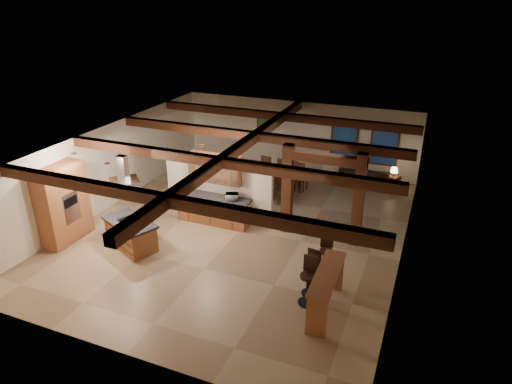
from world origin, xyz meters
TOP-DOWN VIEW (x-y plane):
  - ground at (0.00, 0.00)m, footprint 12.00×12.00m
  - room_walls at (0.00, 0.00)m, footprint 12.00×12.00m
  - ceiling_beams at (0.00, 0.00)m, footprint 10.00×12.00m
  - timber_posts at (2.50, 0.50)m, footprint 2.50×0.30m
  - partition_wall at (-1.00, 0.50)m, footprint 3.80×0.18m
  - pantry_cabinet at (-4.67, -2.60)m, footprint 0.67×1.60m
  - back_counter at (-1.00, 0.11)m, footprint 2.50×0.66m
  - upper_display_cabinet at (-1.00, 0.31)m, footprint 1.80×0.36m
  - range_hood at (-2.58, -2.23)m, footprint 1.10×1.10m
  - back_windows at (2.80, 5.93)m, footprint 2.70×0.07m
  - framed_art at (-1.50, 5.94)m, footprint 0.65×0.05m
  - recessed_cans at (-2.53, -1.93)m, footprint 3.16×2.46m
  - kitchen_island at (-2.58, -2.23)m, footprint 1.98×1.57m
  - dining_table at (0.11, 3.12)m, footprint 1.86×1.17m
  - sofa at (3.10, 5.37)m, footprint 2.31×1.15m
  - microwave at (-0.32, 0.11)m, footprint 0.47×0.39m
  - bar_counter at (3.56, -2.97)m, footprint 0.58×2.09m
  - side_table at (4.15, 5.18)m, footprint 0.58×0.58m
  - table_lamp at (4.15, 5.18)m, footprint 0.29×0.29m
  - bar_stool_a at (3.07, -2.82)m, footprint 0.44×0.44m
  - bar_stool_b at (3.04, -2.43)m, footprint 0.42×0.44m
  - bar_stool_c at (3.17, -1.43)m, footprint 0.42×0.43m
  - dining_chairs at (0.11, 3.12)m, footprint 2.05×2.05m

SIDE VIEW (x-z plane):
  - ground at x=0.00m, z-range 0.00..0.00m
  - side_table at x=4.15m, z-range 0.00..0.55m
  - dining_table at x=0.11m, z-range 0.00..0.62m
  - sofa at x=3.10m, z-range 0.00..0.65m
  - kitchen_island at x=-2.58m, z-range 0.00..0.87m
  - back_counter at x=-1.00m, z-range 0.01..0.95m
  - bar_stool_c at x=3.17m, z-range 0.01..1.17m
  - dining_chairs at x=0.11m, z-range 0.01..1.22m
  - bar_stool_b at x=3.04m, z-range 0.01..1.22m
  - bar_stool_a at x=3.07m, z-range 0.01..1.27m
  - bar_counter at x=3.56m, z-range 0.19..1.28m
  - table_lamp at x=4.15m, z-range 0.62..0.96m
  - microwave at x=-0.32m, z-range 0.94..1.16m
  - partition_wall at x=-1.00m, z-range 0.00..2.20m
  - pantry_cabinet at x=-4.67m, z-range 0.00..2.40m
  - back_windows at x=2.80m, z-range 0.65..2.35m
  - framed_art at x=-1.50m, z-range 1.27..2.12m
  - timber_posts at x=2.50m, z-range 0.31..3.21m
  - room_walls at x=0.00m, z-range -4.22..7.78m
  - range_hood at x=-2.58m, z-range 1.08..2.48m
  - upper_display_cabinet at x=-1.00m, z-range 1.37..2.33m
  - ceiling_beams at x=0.00m, z-range 2.62..2.90m
  - recessed_cans at x=-2.53m, z-range 2.85..2.89m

